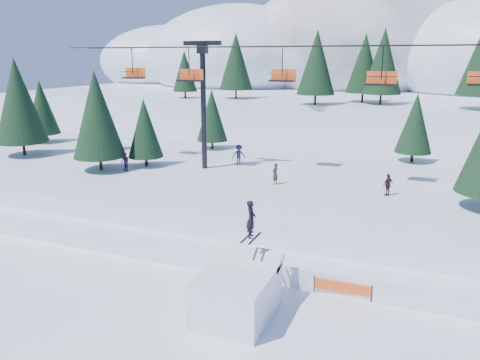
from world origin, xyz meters
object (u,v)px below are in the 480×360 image
at_px(chairlift, 337,89).
at_px(banner_far, 423,296).
at_px(banner_near, 342,287).
at_px(jump_kicker, 237,291).

bearing_deg(chairlift, banner_far, -61.24).
xyz_separation_m(chairlift, banner_near, (3.16, -13.11, -8.78)).
height_order(chairlift, banner_far, chairlift).
bearing_deg(banner_far, jump_kicker, -153.42).
bearing_deg(jump_kicker, banner_near, 38.97).
relative_size(jump_kicker, banner_near, 1.79).
bearing_deg(banner_near, banner_far, 8.59).
bearing_deg(jump_kicker, banner_far, 26.58).
distance_m(jump_kicker, banner_far, 8.92).
relative_size(jump_kicker, chairlift, 0.11).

